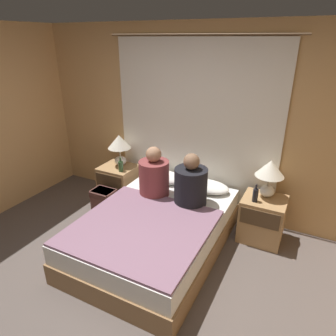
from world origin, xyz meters
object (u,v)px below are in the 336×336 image
object	(u,v)px
person_right_in_bed	(191,184)
beer_bottle_on_right_stand	(255,195)
nightstand_right	(262,219)
pillow_left	(164,177)
pillow_right	(207,186)
person_left_in_bed	(154,176)
bed	(156,231)
lamp_right	(270,172)
lamp_left	(119,145)
nightstand_left	(119,183)
backpack_on_floor	(104,201)
beer_bottle_on_left_stand	(121,166)

from	to	relation	value
person_right_in_bed	beer_bottle_on_right_stand	world-z (taller)	person_right_in_bed
nightstand_right	pillow_left	distance (m)	1.40
nightstand_right	pillow_right	bearing A→B (deg)	176.08
person_right_in_bed	person_left_in_bed	bearing A→B (deg)	180.00
bed	pillow_left	world-z (taller)	pillow_left
lamp_right	lamp_left	bearing A→B (deg)	180.00
nightstand_right	pillow_left	xyz separation A→B (m)	(-1.37, 0.05, 0.25)
pillow_right	person_right_in_bed	size ratio (longest dim) A/B	0.93
pillow_right	beer_bottle_on_right_stand	world-z (taller)	beer_bottle_on_right_stand
lamp_left	person_right_in_bed	size ratio (longest dim) A/B	0.73
nightstand_left	pillow_right	distance (m)	1.40
nightstand_right	pillow_right	distance (m)	0.79
bed	backpack_on_floor	xyz separation A→B (m)	(-1.01, 0.32, -0.02)
beer_bottle_on_left_stand	beer_bottle_on_right_stand	size ratio (longest dim) A/B	0.95
pillow_left	backpack_on_floor	distance (m)	0.90
lamp_right	pillow_left	distance (m)	1.42
person_right_in_bed	beer_bottle_on_left_stand	xyz separation A→B (m)	(-1.17, 0.24, -0.09)
beer_bottle_on_left_stand	bed	bearing A→B (deg)	-34.81
lamp_left	nightstand_left	bearing A→B (deg)	-90.00
bed	person_left_in_bed	xyz separation A→B (m)	(-0.24, 0.40, 0.49)
pillow_right	backpack_on_floor	distance (m)	1.44
bed	nightstand_left	distance (m)	1.30
lamp_right	pillow_right	xyz separation A→B (m)	(-0.75, -0.03, -0.35)
pillow_left	beer_bottle_on_right_stand	xyz separation A→B (m)	(1.27, -0.16, 0.11)
lamp_left	person_left_in_bed	world-z (taller)	person_left_in_bed
beer_bottle_on_left_stand	backpack_on_floor	bearing A→B (deg)	-105.71
lamp_right	beer_bottle_on_left_stand	xyz separation A→B (m)	(-1.98, -0.19, -0.24)
lamp_left	pillow_right	xyz separation A→B (m)	(1.37, -0.03, -0.35)
nightstand_left	person_left_in_bed	world-z (taller)	person_left_in_bed
lamp_right	pillow_left	world-z (taller)	lamp_right
pillow_right	backpack_on_floor	world-z (taller)	pillow_right
lamp_right	beer_bottle_on_left_stand	world-z (taller)	lamp_right
beer_bottle_on_left_stand	pillow_right	bearing A→B (deg)	7.34
nightstand_left	pillow_left	xyz separation A→B (m)	(0.75, 0.05, 0.25)
nightstand_left	person_right_in_bed	size ratio (longest dim) A/B	0.87
bed	lamp_right	size ratio (longest dim) A/B	4.39
bed	nightstand_left	bearing A→B (deg)	144.80
nightstand_right	lamp_left	world-z (taller)	lamp_left
person_right_in_bed	beer_bottle_on_right_stand	size ratio (longest dim) A/B	2.93
nightstand_right	person_right_in_bed	distance (m)	0.98
nightstand_left	lamp_right	bearing A→B (deg)	2.17
beer_bottle_on_right_stand	lamp_left	bearing A→B (deg)	174.69
nightstand_left	beer_bottle_on_left_stand	bearing A→B (deg)	-37.69
pillow_right	person_left_in_bed	distance (m)	0.71
nightstand_right	backpack_on_floor	size ratio (longest dim) A/B	1.47
lamp_left	backpack_on_floor	size ratio (longest dim) A/B	1.23
person_left_in_bed	beer_bottle_on_right_stand	distance (m)	1.23
beer_bottle_on_left_stand	backpack_on_floor	world-z (taller)	beer_bottle_on_left_stand
nightstand_right	pillow_left	size ratio (longest dim) A/B	0.94
nightstand_right	person_left_in_bed	xyz separation A→B (m)	(-1.30, -0.35, 0.44)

